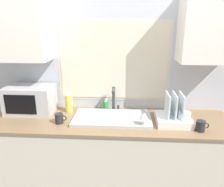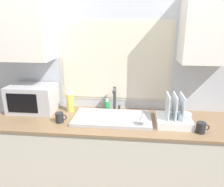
{
  "view_description": "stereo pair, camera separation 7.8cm",
  "coord_description": "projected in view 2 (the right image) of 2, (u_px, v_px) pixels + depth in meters",
  "views": [
    {
      "loc": [
        0.13,
        -1.64,
        1.8
      ],
      "look_at": [
        0.01,
        0.29,
        1.17
      ],
      "focal_mm": 35.0,
      "sensor_mm": 36.0,
      "label": 1
    },
    {
      "loc": [
        0.21,
        -1.64,
        1.8
      ],
      "look_at": [
        0.01,
        0.29,
        1.17
      ],
      "focal_mm": 35.0,
      "sensor_mm": 36.0,
      "label": 2
    }
  ],
  "objects": [
    {
      "name": "soap_bottle",
      "position": [
        107.0,
        105.0,
        2.37
      ],
      "size": [
        0.06,
        0.06,
        0.13
      ],
      "color": "#268C3F",
      "rests_on": "countertop"
    },
    {
      "name": "mug_by_rack",
      "position": [
        201.0,
        128.0,
        1.88
      ],
      "size": [
        0.11,
        0.08,
        0.1
      ],
      "color": "#262628",
      "rests_on": "countertop"
    },
    {
      "name": "dish_rack",
      "position": [
        175.0,
        117.0,
        2.03
      ],
      "size": [
        0.32,
        0.3,
        0.29
      ],
      "color": "white",
      "rests_on": "countertop"
    },
    {
      "name": "faucet",
      "position": [
        115.0,
        98.0,
        2.31
      ],
      "size": [
        0.08,
        0.15,
        0.27
      ],
      "color": "#333338",
      "rests_on": "countertop"
    },
    {
      "name": "mug_near_sink",
      "position": [
        60.0,
        117.0,
        2.08
      ],
      "size": [
        0.11,
        0.08,
        0.1
      ],
      "color": "#262628",
      "rests_on": "countertop"
    },
    {
      "name": "wall_back",
      "position": [
        115.0,
        65.0,
        2.3
      ],
      "size": [
        6.0,
        0.38,
        2.6
      ],
      "color": "silver",
      "rests_on": "ground_plane"
    },
    {
      "name": "sink_basin",
      "position": [
        112.0,
        118.0,
        2.15
      ],
      "size": [
        0.76,
        0.41,
        0.03
      ],
      "color": "#B2B2B7",
      "rests_on": "countertop"
    },
    {
      "name": "countertop",
      "position": [
        112.0,
        158.0,
        2.29
      ],
      "size": [
        2.36,
        0.67,
        0.89
      ],
      "color": "beige",
      "rests_on": "ground_plane"
    },
    {
      "name": "spray_bottle",
      "position": [
        70.0,
        100.0,
        2.32
      ],
      "size": [
        0.08,
        0.08,
        0.26
      ],
      "color": "#D8CC4C",
      "rests_on": "countertop"
    },
    {
      "name": "microwave",
      "position": [
        33.0,
        98.0,
        2.32
      ],
      "size": [
        0.48,
        0.32,
        0.28
      ],
      "color": "#B2B2B7",
      "rests_on": "countertop"
    },
    {
      "name": "wine_glass",
      "position": [
        143.0,
        117.0,
        1.94
      ],
      "size": [
        0.08,
        0.08,
        0.15
      ],
      "color": "silver",
      "rests_on": "countertop"
    }
  ]
}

